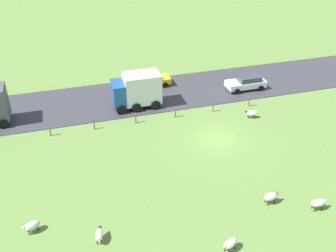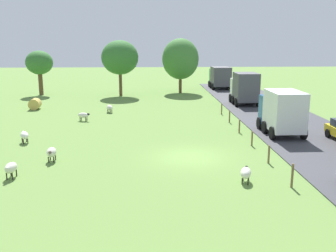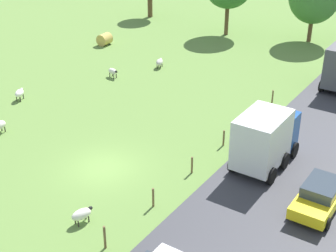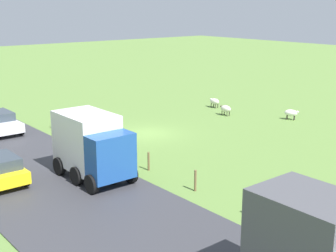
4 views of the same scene
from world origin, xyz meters
name	(u,v)px [view 1 (image 1 of 4)]	position (x,y,z in m)	size (l,w,h in m)	color
ground_plane	(217,139)	(0.00, 0.00, 0.00)	(160.00, 160.00, 0.00)	olive
road_strip	(183,90)	(9.70, 0.00, 0.03)	(8.00, 80.00, 0.06)	#38383D
sheep_0	(99,234)	(-8.56, 11.37, 0.53)	(1.17, 0.71, 0.77)	silver
sheep_1	(32,226)	(-6.62, 15.40, 0.50)	(0.88, 1.21, 0.78)	beige
sheep_2	(230,243)	(-11.50, 3.91, 0.56)	(0.94, 1.19, 0.83)	white
sheep_3	(271,197)	(-8.52, -0.47, 0.58)	(0.62, 1.12, 0.86)	silver
sheep_4	(318,203)	(-9.97, -3.26, 0.57)	(0.59, 1.15, 0.84)	silver
sheep_5	(252,113)	(2.41, -4.50, 0.52)	(0.82, 1.23, 0.79)	silver
fence_post_0	(249,101)	(4.55, -5.30, 0.62)	(0.12, 0.12, 1.24)	brown
fence_post_1	(213,107)	(4.55, -1.45, 0.55)	(0.12, 0.12, 1.10)	brown
fence_post_2	(175,112)	(4.55, 2.41, 0.52)	(0.12, 0.12, 1.05)	brown
fence_post_3	(136,118)	(4.55, 6.26, 0.53)	(0.12, 0.12, 1.06)	brown
fence_post_4	(94,124)	(4.55, 10.11, 0.55)	(0.12, 0.12, 1.09)	brown
fence_post_5	(50,131)	(4.55, 13.96, 0.51)	(0.12, 0.12, 1.02)	brown
truck_1	(137,90)	(7.61, 5.41, 1.87)	(2.62, 4.71, 3.42)	#1E4C99
car_0	(246,82)	(8.10, -6.71, 0.85)	(2.03, 4.23, 1.50)	silver
car_3	(151,79)	(11.74, 3.03, 0.84)	(2.06, 4.04, 1.48)	yellow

